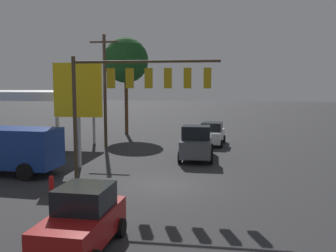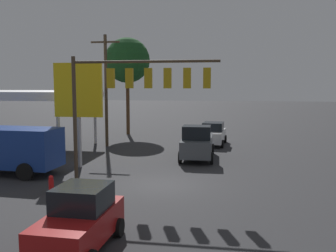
# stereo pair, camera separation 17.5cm
# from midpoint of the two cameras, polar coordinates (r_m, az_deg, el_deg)

# --- Properties ---
(ground_plane) EXTENTS (200.00, 200.00, 0.00)m
(ground_plane) POSITION_cam_midpoint_polar(r_m,az_deg,el_deg) (19.50, -0.69, -8.93)
(ground_plane) COLOR #2D2D30
(traffic_signal_assembly) EXTENTS (7.57, 0.43, 6.57)m
(traffic_signal_assembly) POSITION_cam_midpoint_polar(r_m,az_deg,el_deg) (18.90, -4.38, 6.14)
(traffic_signal_assembly) COLOR #473828
(traffic_signal_assembly) RESTS_ON ground
(utility_pole) EXTENTS (2.40, 0.26, 9.17)m
(utility_pole) POSITION_cam_midpoint_polar(r_m,az_deg,el_deg) (31.34, -9.27, 5.77)
(utility_pole) COLOR #473828
(utility_pole) RESTS_ON ground
(gas_station_canopy) EXTENTS (11.81, 8.40, 4.63)m
(gas_station_canopy) POSITION_cam_midpoint_polar(r_m,az_deg,el_deg) (32.11, -22.16, 4.38)
(gas_station_canopy) COLOR silver
(gas_station_canopy) RESTS_ON ground
(price_sign) EXTENTS (3.04, 0.27, 6.45)m
(price_sign) POSITION_cam_midpoint_polar(r_m,az_deg,el_deg) (23.54, -13.30, 4.86)
(price_sign) COLOR #B7B7BC
(price_sign) RESTS_ON ground
(pickup_parked) EXTENTS (2.37, 5.25, 2.40)m
(pickup_parked) POSITION_cam_midpoint_polar(r_m,az_deg,el_deg) (25.88, 4.66, -2.63)
(pickup_parked) COLOR #474C51
(pickup_parked) RESTS_ON ground
(hatchback_crossing) EXTENTS (2.05, 3.85, 1.97)m
(hatchback_crossing) POSITION_cam_midpoint_polar(r_m,az_deg,el_deg) (12.29, -12.83, -13.74)
(hatchback_crossing) COLOR maroon
(hatchback_crossing) RESTS_ON ground
(sedan_waiting) EXTENTS (2.31, 4.52, 1.93)m
(sedan_waiting) POSITION_cam_midpoint_polar(r_m,az_deg,el_deg) (32.16, 7.04, -1.18)
(sedan_waiting) COLOR silver
(sedan_waiting) RESTS_ON ground
(street_tree) EXTENTS (4.59, 4.59, 9.88)m
(street_tree) POSITION_cam_midpoint_polar(r_m,az_deg,el_deg) (38.84, -6.08, 9.87)
(street_tree) COLOR #4C331E
(street_tree) RESTS_ON ground
(fire_hydrant) EXTENTS (0.24, 0.24, 0.88)m
(fire_hydrant) POSITION_cam_midpoint_polar(r_m,az_deg,el_deg) (18.69, -17.12, -8.50)
(fire_hydrant) COLOR red
(fire_hydrant) RESTS_ON ground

